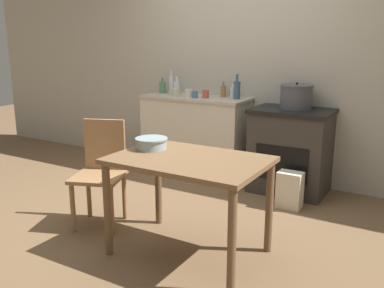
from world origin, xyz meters
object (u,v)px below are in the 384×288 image
work_table (189,172)px  stock_pot (296,97)px  bottle_left (171,84)px  bottle_mid_left (233,92)px  cup_end_right (206,94)px  mixing_bowl_large (151,143)px  bottle_center (163,87)px  bottle_far_left (177,88)px  cup_far_right (189,93)px  flour_sack (290,190)px  cup_right (176,93)px  stove (290,151)px  bottle_center_right (223,91)px  cup_mid_right (195,95)px  bottle_center_left (237,90)px  chair (101,170)px

work_table → stock_pot: stock_pot is taller
bottle_left → bottle_mid_left: size_ratio=1.73×
bottle_left → cup_end_right: bottle_left is taller
mixing_bowl_large → bottle_center: (-1.07, 1.71, 0.20)m
work_table → bottle_mid_left: size_ratio=6.80×
bottle_far_left → cup_far_right: (0.22, -0.09, -0.04)m
flour_sack → cup_right: 1.71m
flour_sack → stock_pot: (-0.14, 0.49, 0.82)m
stove → bottle_left: size_ratio=3.12×
cup_right → stove: bearing=4.8°
bottle_center_right → cup_mid_right: 0.34m
flour_sack → bottle_left: (-1.69, 0.57, 0.85)m
bottle_mid_left → cup_right: size_ratio=1.78×
work_table → bottle_mid_left: 1.96m
work_table → cup_mid_right: bearing=118.9°
bottle_center_left → cup_right: bottle_center_left is taller
bottle_far_left → cup_end_right: (0.43, -0.09, -0.04)m
bottle_center_left → cup_mid_right: bearing=-160.9°
bottle_left → stove: bearing=-4.7°
flour_sack → bottle_mid_left: 1.36m
work_table → bottle_center_left: bearing=104.1°
cup_end_right → cup_mid_right: bearing=-151.8°
work_table → bottle_center_left: 1.84m
bottle_mid_left → cup_end_right: 0.31m
cup_mid_right → cup_right: cup_right is taller
stock_pot → bottle_mid_left: stock_pot is taller
mixing_bowl_large → bottle_center: size_ratio=1.34×
stove → bottle_center_left: (-0.65, 0.07, 0.58)m
bottle_mid_left → bottle_center_right: (-0.11, -0.02, 0.00)m
cup_right → bottle_center_right: bearing=30.4°
cup_mid_right → cup_right: 0.24m
bottle_mid_left → cup_mid_right: size_ratio=2.09×
bottle_mid_left → bottle_center: 0.91m
bottle_center_right → cup_end_right: size_ratio=1.93×
flour_sack → cup_right: (-1.48, 0.33, 0.79)m
chair → cup_right: cup_right is taller
bottle_center → cup_end_right: bearing=-11.5°
bottle_left → bottle_far_left: bearing=-30.4°
stove → bottle_mid_left: (-0.75, 0.18, 0.54)m
bottle_far_left → bottle_mid_left: (0.67, 0.12, -0.02)m
bottle_center → flour_sack: bearing=-16.9°
bottle_mid_left → cup_far_right: bottle_mid_left is taller
cup_mid_right → cup_end_right: size_ratio=0.88×
bottle_center → mixing_bowl_large: bearing=-58.1°
stock_pot → bottle_center_left: 0.66m
stock_pot → work_table: bearing=-97.5°
flour_sack → stove: bearing=109.0°
work_table → cup_right: cup_right is taller
cup_far_right → bottle_left: bearing=155.0°
chair → bottle_mid_left: (0.39, 1.76, 0.50)m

